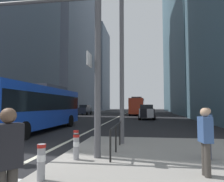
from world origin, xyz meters
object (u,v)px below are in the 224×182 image
at_px(traffic_signal_gantry, 44,41).
at_px(bollard_back, 76,140).
at_px(bollard_left, 41,160).
at_px(pedestrian_far, 7,160).
at_px(pedestrian_waiting, 205,138).
at_px(street_lamp_post, 122,31).
at_px(bollard_right, 76,146).
at_px(pedestrian_walking, 208,131).
at_px(city_bus_blue_oncoming, 37,105).
at_px(car_oncoming_mid, 85,110).
at_px(city_bus_red_receding, 137,105).
at_px(car_receding_near, 147,112).
at_px(car_receding_far, 146,112).

relative_size(traffic_signal_gantry, bollard_back, 7.76).
bearing_deg(bollard_left, pedestrian_far, -77.97).
bearing_deg(traffic_signal_gantry, pedestrian_waiting, -15.83).
height_order(street_lamp_post, bollard_right, street_lamp_post).
distance_m(bollard_left, pedestrian_far, 1.91).
xyz_separation_m(traffic_signal_gantry, pedestrian_walking, (5.45, 0.26, -3.05)).
bearing_deg(bollard_back, pedestrian_walking, -6.41).
bearing_deg(pedestrian_waiting, bollard_right, 163.57).
bearing_deg(pedestrian_walking, city_bus_blue_oncoming, 143.35).
bearing_deg(car_oncoming_mid, street_lamp_post, -71.53).
height_order(city_bus_blue_oncoming, bollard_back, city_bus_blue_oncoming).
relative_size(bollard_left, pedestrian_walking, 0.50).
bearing_deg(city_bus_blue_oncoming, city_bus_red_receding, 76.69).
xyz_separation_m(city_bus_blue_oncoming, car_receding_near, (8.04, 14.10, -0.85)).
bearing_deg(bollard_left, city_bus_blue_oncoming, 118.30).
xyz_separation_m(car_receding_far, bollard_right, (-2.59, -21.69, -0.41)).
bearing_deg(car_oncoming_mid, bollard_right, -74.90).
xyz_separation_m(car_receding_far, pedestrian_walking, (1.53, -21.09, 0.06)).
distance_m(car_oncoming_mid, traffic_signal_gantry, 34.39).
xyz_separation_m(city_bus_blue_oncoming, bollard_right, (5.36, -7.65, -1.25)).
bearing_deg(city_bus_red_receding, bollard_right, -91.90).
bearing_deg(car_receding_far, car_oncoming_mid, 134.20).
relative_size(street_lamp_post, pedestrian_walking, 4.94).
xyz_separation_m(street_lamp_post, pedestrian_far, (-1.00, -6.69, -4.21)).
distance_m(car_receding_far, bollard_left, 23.74).
relative_size(car_receding_near, street_lamp_post, 0.53).
xyz_separation_m(car_oncoming_mid, bollard_left, (8.86, -35.58, -0.39)).
distance_m(traffic_signal_gantry, pedestrian_far, 5.26).
xyz_separation_m(city_bus_blue_oncoming, bollard_back, (4.99, -6.55, -1.25)).
height_order(car_receding_near, bollard_left, car_receding_near).
relative_size(city_bus_red_receding, pedestrian_waiting, 7.09).
relative_size(bollard_right, bollard_back, 1.00).
distance_m(city_bus_red_receding, bollard_left, 37.15).
height_order(car_oncoming_mid, pedestrian_walking, car_oncoming_mid).
distance_m(city_bus_blue_oncoming, pedestrian_waiting, 12.50).
height_order(city_bus_red_receding, bollard_back, city_bus_red_receding).
bearing_deg(bollard_back, bollard_right, -71.74).
bearing_deg(city_bus_blue_oncoming, pedestrian_far, -64.06).
relative_size(traffic_signal_gantry, pedestrian_walking, 3.70).
bearing_deg(street_lamp_post, city_bus_red_receding, 89.99).
distance_m(bollard_left, pedestrian_waiting, 3.92).
distance_m(car_receding_far, bollard_back, 20.80).
bearing_deg(pedestrian_walking, bollard_right, -171.74).
relative_size(car_receding_near, bollard_right, 5.45).
height_order(city_bus_red_receding, bollard_left, city_bus_red_receding).
bearing_deg(pedestrian_walking, city_bus_red_receding, 94.87).
distance_m(city_bus_red_receding, traffic_signal_gantry, 35.05).
bearing_deg(car_oncoming_mid, pedestrian_far, -76.10).
relative_size(car_oncoming_mid, pedestrian_walking, 2.65).
bearing_deg(bollard_right, pedestrian_walking, 8.26).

